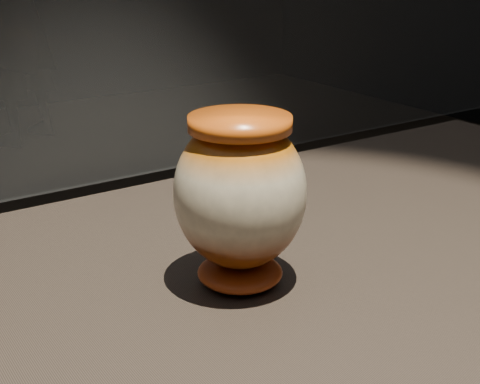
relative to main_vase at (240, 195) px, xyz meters
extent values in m
cube|color=black|center=(-0.17, -0.03, -0.13)|extent=(2.00, 0.80, 0.05)
ellipsoid|color=#632708|center=(0.00, 0.00, -0.09)|extent=(0.11, 0.11, 0.03)
ellipsoid|color=beige|center=(0.00, 0.00, 0.00)|extent=(0.16, 0.16, 0.17)
cylinder|color=#C16512|center=(0.00, 0.00, 0.08)|extent=(0.12, 0.12, 0.02)
imported|color=black|center=(0.85, 3.95, -0.09)|extent=(0.80, 0.75, 1.84)
camera|label=1|loc=(-0.38, -0.58, 0.26)|focal=50.00mm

